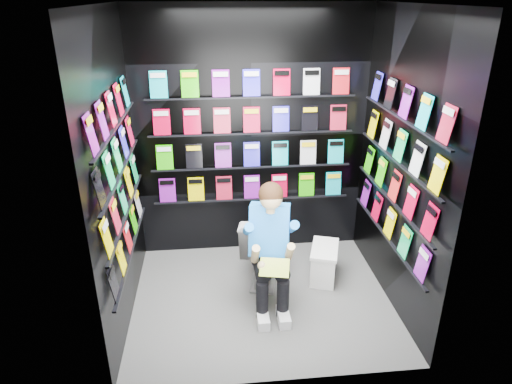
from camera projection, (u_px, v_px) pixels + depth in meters
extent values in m
plane|color=#555553|center=(262.00, 299.00, 4.34)|extent=(2.40, 2.40, 0.00)
plane|color=white|center=(264.00, 4.00, 3.29)|extent=(2.40, 2.40, 0.00)
cube|color=black|center=(251.00, 137.00, 4.72)|extent=(2.40, 0.04, 2.60)
cube|color=black|center=(281.00, 228.00, 2.90)|extent=(2.40, 0.04, 2.60)
cube|color=black|center=(116.00, 177.00, 3.70)|extent=(0.04, 2.00, 2.60)
cube|color=black|center=(401.00, 166.00, 3.93)|extent=(0.04, 2.00, 2.60)
imported|color=white|center=(264.00, 245.00, 4.53)|extent=(0.57, 0.82, 0.73)
cube|color=white|center=(324.00, 264.00, 4.60)|extent=(0.35, 0.48, 0.32)
cube|color=white|center=(325.00, 249.00, 4.53)|extent=(0.38, 0.50, 0.03)
cube|color=green|center=(274.00, 268.00, 3.78)|extent=(0.27, 0.19, 0.10)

